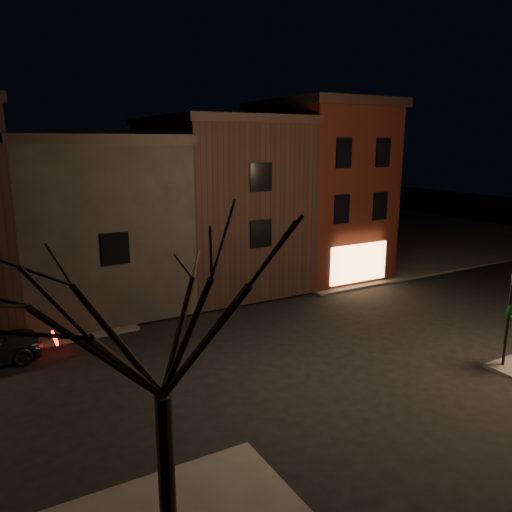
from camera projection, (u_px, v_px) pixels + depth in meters
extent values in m
plane|color=black|center=(296.00, 347.00, 20.41)|extent=(120.00, 120.00, 0.00)
cube|color=#2D2B28|center=(353.00, 230.00, 46.99)|extent=(30.00, 30.00, 0.12)
cube|color=#3C120A|center=(318.00, 192.00, 31.18)|extent=(6.00, 8.00, 10.00)
cube|color=black|center=(321.00, 105.00, 30.00)|extent=(6.50, 8.50, 0.50)
cube|color=#E6A467|center=(359.00, 263.00, 28.57)|extent=(4.00, 0.12, 2.20)
cube|color=black|center=(217.00, 205.00, 29.00)|extent=(7.00, 10.00, 9.00)
cube|color=black|center=(216.00, 121.00, 27.95)|extent=(7.30, 10.30, 0.40)
cube|color=black|center=(90.00, 223.00, 25.61)|extent=(7.50, 10.00, 8.00)
cube|color=black|center=(83.00, 139.00, 24.67)|extent=(7.80, 10.30, 0.40)
cylinder|color=black|center=(509.00, 314.00, 18.07)|extent=(0.10, 0.10, 4.00)
torus|color=#0C380F|center=(511.00, 312.00, 17.97)|extent=(0.58, 0.14, 0.58)
cylinder|color=black|center=(166.00, 466.00, 10.25)|extent=(0.36, 0.36, 3.15)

